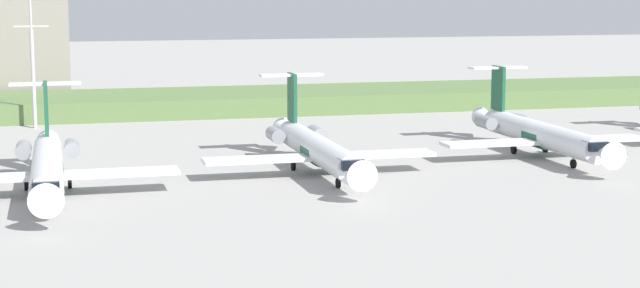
# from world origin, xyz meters

# --- Properties ---
(ground_plane) EXTENTS (500.00, 500.00, 0.00)m
(ground_plane) POSITION_xyz_m (0.00, 30.00, 0.00)
(ground_plane) COLOR #9E9B96
(grass_berm) EXTENTS (320.00, 20.00, 2.77)m
(grass_berm) POSITION_xyz_m (0.00, 66.80, 1.39)
(grass_berm) COLOR #597542
(grass_berm) RESTS_ON ground
(regional_jet_second) EXTENTS (22.81, 31.00, 9.00)m
(regional_jet_second) POSITION_xyz_m (-25.71, 9.52, 2.54)
(regional_jet_second) COLOR silver
(regional_jet_second) RESTS_ON ground
(regional_jet_third) EXTENTS (22.81, 31.00, 9.00)m
(regional_jet_third) POSITION_xyz_m (-0.14, 13.31, 2.54)
(regional_jet_third) COLOR silver
(regional_jet_third) RESTS_ON ground
(regional_jet_fourth) EXTENTS (22.81, 31.00, 9.00)m
(regional_jet_fourth) POSITION_xyz_m (25.70, 17.27, 2.54)
(regional_jet_fourth) COLOR silver
(regional_jet_fourth) RESTS_ON ground
(antenna_mast) EXTENTS (4.40, 0.50, 20.22)m
(antenna_mast) POSITION_xyz_m (-27.54, 54.07, 8.44)
(antenna_mast) COLOR #B2B2B7
(antenna_mast) RESTS_ON ground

